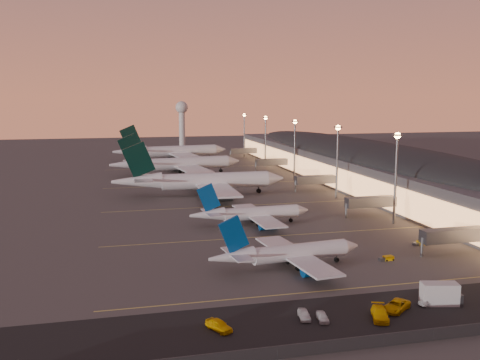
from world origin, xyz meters
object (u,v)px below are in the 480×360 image
service_van_f (396,306)px  airliner_wide_near (201,181)px  service_van_a (304,314)px  service_van_d (380,314)px  baggage_tug_b (420,243)px  airliner_wide_far (171,151)px  airliner_wide_mid (177,164)px  airliner_narrow_north (251,214)px  catering_truck_a (442,294)px  airliner_narrow_south (287,253)px  baggage_tug_a (387,258)px  service_van_c (322,317)px  service_van_b (219,325)px  service_van_e (430,302)px  radar_tower (182,116)px

service_van_f → airliner_wide_near: bearing=151.0°
service_van_a → service_van_d: (11.88, -2.99, 0.17)m
airliner_wide_near → baggage_tug_b: bearing=-61.5°
airliner_wide_near → airliner_wide_far: size_ratio=0.97×
airliner_wide_mid → service_van_f: size_ratio=9.83×
airliner_narrow_north → catering_truck_a: (17.35, -63.93, -1.43)m
airliner_narrow_south → airliner_narrow_north: 38.75m
baggage_tug_b → baggage_tug_a: bearing=-157.5°
airliner_wide_near → service_van_d: airliner_wide_near is taller
airliner_narrow_south → service_van_d: size_ratio=5.59×
service_van_c → service_van_b: bearing=-171.9°
airliner_narrow_south → airliner_narrow_north: (2.28, 38.69, 0.06)m
airliner_wide_near → service_van_f: (14.49, -113.00, -4.34)m
service_van_a → service_van_e: (23.00, 0.16, -0.03)m
airliner_narrow_north → catering_truck_a: 66.26m
baggage_tug_b → service_van_b: 67.26m
airliner_wide_mid → baggage_tug_a: (28.79, -141.42, -4.60)m
airliner_wide_near → service_van_f: 114.01m
service_van_b → catering_truck_a: bearing=-26.6°
airliner_wide_mid → radar_tower: 151.80m
service_van_a → airliner_wide_near: bearing=98.2°
airliner_wide_far → service_van_b: airliner_wide_far is taller
baggage_tug_b → service_van_d: service_van_d is taller
service_van_b → service_van_e: service_van_b is taller
catering_truck_a → service_van_f: size_ratio=1.16×
airliner_wide_mid → airliner_narrow_north: bearing=-93.6°
baggage_tug_a → baggage_tug_b: baggage_tug_b is taller
radar_tower → airliner_wide_far: bearing=-101.1°
airliner_narrow_north → airliner_narrow_south: bearing=-96.6°
service_van_d → service_van_f: size_ratio=0.98×
airliner_narrow_south → service_van_a: (-5.61, -25.38, -2.44)m
airliner_wide_mid → radar_tower: (21.85, 149.28, 16.82)m
airliner_wide_mid → service_van_d: (12.07, -169.62, -4.17)m
radar_tower → airliner_narrow_north: bearing=-93.1°
airliner_narrow_north → service_van_b: bearing=-112.0°
airliner_narrow_south → service_van_f: (10.59, -25.93, -2.30)m
airliner_narrow_south → catering_truck_a: airliner_narrow_south is taller
airliner_narrow_south → catering_truck_a: size_ratio=4.74×
airliner_narrow_south → service_van_c: (-3.05, -26.86, -2.48)m
airliner_wide_far → service_van_a: airliner_wide_far is taller
airliner_wide_near → baggage_tug_a: size_ratio=18.30×
airliner_narrow_south → airliner_narrow_north: airliner_narrow_north is taller
airliner_narrow_north → baggage_tug_b: size_ratio=9.42×
airliner_wide_mid → service_van_d: size_ratio=9.99×
radar_tower → service_van_b: (-35.98, -316.97, -21.02)m
airliner_wide_far → service_van_b: (-17.52, -222.48, -4.49)m
airliner_wide_far → service_van_e: (19.81, -221.26, -4.64)m
radar_tower → service_van_e: 316.46m
airliner_wide_mid → baggage_tug_b: 138.96m
airliner_wide_far → radar_tower: 97.69m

